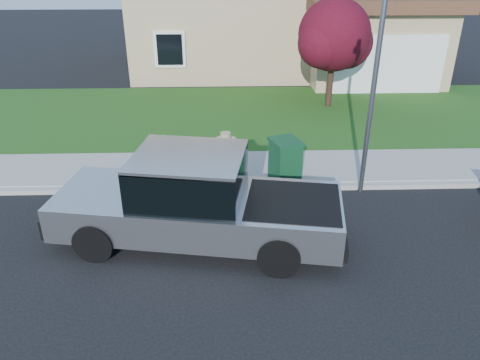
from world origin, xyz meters
name	(u,v)px	position (x,y,z in m)	size (l,w,h in m)	color
ground	(224,260)	(0.00, 0.00, 0.00)	(80.00, 80.00, 0.00)	black
curb	(263,188)	(1.00, 2.90, 0.06)	(40.00, 0.20, 0.12)	gray
sidewalk	(260,168)	(1.00, 4.00, 0.07)	(40.00, 2.00, 0.15)	gray
lawn	(251,115)	(1.00, 8.50, 0.05)	(40.00, 7.00, 0.10)	#1B4513
pickup_truck	(197,202)	(-0.53, 0.73, 0.90)	(6.09, 2.90, 1.92)	black
woman	(226,174)	(0.07, 2.03, 0.89)	(0.68, 0.50, 1.87)	tan
ornamental_tree	(335,38)	(3.96, 9.32, 2.56)	(2.80, 2.53, 3.85)	black
trash_bin	(285,160)	(1.54, 3.10, 0.71)	(0.88, 0.95, 1.10)	#103D20
street_lamp	(375,74)	(3.39, 2.70, 2.95)	(0.36, 0.68, 5.18)	slate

